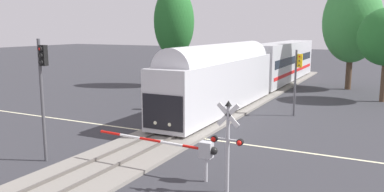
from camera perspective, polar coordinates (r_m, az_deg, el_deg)
name	(u,v)px	position (r m, az deg, el deg)	size (l,w,h in m)	color
ground_plane	(174,135)	(25.17, -2.68, -5.58)	(220.00, 220.00, 0.00)	#333338
road_centre_stripe	(174,134)	(25.17, -2.68, -5.57)	(44.00, 0.20, 0.01)	beige
railway_track	(174,133)	(25.15, -2.68, -5.37)	(4.40, 80.00, 0.32)	gray
commuter_train	(257,67)	(40.11, 9.32, 4.10)	(3.04, 39.59, 5.16)	silver
crossing_gate_near	(191,148)	(17.62, -0.20, -7.56)	(6.32, 0.40, 1.80)	#B7B7BC
crossing_signal_mast	(228,137)	(15.90, 5.15, -5.98)	(1.36, 0.44, 3.85)	#B2B2B7
crossing_gate_far	(162,94)	(32.28, -4.31, 0.35)	(5.61, 0.40, 1.80)	#B7B7BC
traffic_signal_far_side	(297,72)	(30.82, 14.97, 3.35)	(0.53, 0.38, 5.05)	#4C4C51
traffic_signal_median	(42,81)	(20.65, -20.77, 2.04)	(0.53, 0.38, 6.16)	#4C4C51
oak_behind_train	(174,22)	(45.32, -2.61, 10.63)	(4.56, 4.56, 11.37)	brown
elm_centre_background	(352,22)	(46.41, 22.10, 9.90)	(6.17, 6.17, 11.76)	#4C3828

